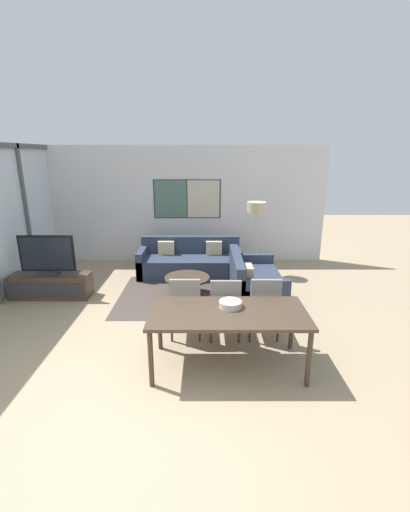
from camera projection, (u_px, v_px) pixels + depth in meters
name	position (u px, v px, depth m)	size (l,w,h in m)	color
ground_plane	(145.00, 407.00, 3.66)	(24.00, 24.00, 0.00)	#9E896B
wall_back	(180.00, 205.00, 8.35)	(7.15, 0.09, 2.80)	silver
area_rug	(189.00, 295.00, 6.53)	(2.58, 2.08, 0.01)	#473D38
tv_console	(53.00, 285.00, 6.43)	(1.45, 0.45, 0.45)	#423326
television	(49.00, 255.00, 6.26)	(1.00, 0.20, 0.74)	#2D2D33
sofa_main	(192.00, 262.00, 7.67)	(2.23, 0.91, 0.80)	#2D384C
sofa_side	(253.00, 282.00, 6.46)	(0.91, 1.64, 0.80)	#2D384C
coffee_table	(189.00, 282.00, 6.45)	(0.85, 0.85, 0.38)	#423326
dining_table	(230.00, 316.00, 4.18)	(1.92, 0.92, 0.76)	#423326
dining_chair_left	(187.00, 304.00, 4.90)	(0.46, 0.46, 0.95)	gray
dining_chair_centre	(226.00, 305.00, 4.86)	(0.46, 0.46, 0.95)	gray
dining_chair_right	(265.00, 304.00, 4.89)	(0.46, 0.46, 0.95)	gray
fruit_bowl	(232.00, 304.00, 4.26)	(0.29, 0.29, 0.08)	#B7B2A8
floor_lamp	(258.00, 211.00, 7.36)	(0.41, 0.41, 1.61)	#2D2D33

